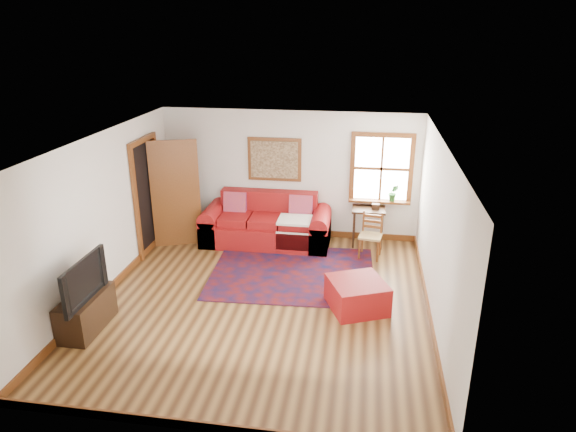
% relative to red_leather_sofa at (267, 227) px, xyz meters
% --- Properties ---
extents(ground, '(5.50, 5.50, 0.00)m').
position_rel_red_leather_sofa_xyz_m(ground, '(0.38, -2.28, -0.32)').
color(ground, '#452812').
rests_on(ground, ground).
extents(room_envelope, '(5.04, 5.54, 2.52)m').
position_rel_red_leather_sofa_xyz_m(room_envelope, '(0.38, -2.26, 1.33)').
color(room_envelope, silver).
rests_on(room_envelope, ground).
extents(window, '(1.18, 0.20, 1.38)m').
position_rel_red_leather_sofa_xyz_m(window, '(2.16, 0.43, 1.00)').
color(window, white).
rests_on(window, ground).
extents(doorway, '(0.89, 1.08, 2.14)m').
position_rel_red_leather_sofa_xyz_m(doorway, '(-1.83, -0.49, 0.75)').
color(doorway, black).
rests_on(doorway, ground).
extents(framed_artwork, '(1.05, 0.07, 0.85)m').
position_rel_red_leather_sofa_xyz_m(framed_artwork, '(0.08, 0.44, 1.23)').
color(framed_artwork, brown).
rests_on(framed_artwork, ground).
extents(persian_rug, '(2.85, 2.33, 0.02)m').
position_rel_red_leather_sofa_xyz_m(persian_rug, '(0.69, -1.27, -0.31)').
color(persian_rug, '#540D0C').
rests_on(persian_rug, ground).
extents(red_leather_sofa, '(2.44, 1.01, 0.96)m').
position_rel_red_leather_sofa_xyz_m(red_leather_sofa, '(0.00, 0.00, 0.00)').
color(red_leather_sofa, maroon).
rests_on(red_leather_sofa, ground).
extents(red_ottoman, '(1.03, 1.03, 0.45)m').
position_rel_red_leather_sofa_xyz_m(red_ottoman, '(1.81, -2.26, -0.09)').
color(red_ottoman, maroon).
rests_on(red_ottoman, ground).
extents(side_table, '(0.62, 0.47, 0.75)m').
position_rel_red_leather_sofa_xyz_m(side_table, '(1.93, 0.15, 0.30)').
color(side_table, black).
rests_on(side_table, ground).
extents(ladder_back_chair, '(0.44, 0.43, 0.84)m').
position_rel_red_leather_sofa_xyz_m(ladder_back_chair, '(1.99, -0.36, 0.13)').
color(ladder_back_chair, tan).
rests_on(ladder_back_chair, ground).
extents(media_cabinet, '(0.43, 0.95, 0.52)m').
position_rel_red_leather_sofa_xyz_m(media_cabinet, '(-1.89, -3.39, -0.06)').
color(media_cabinet, black).
rests_on(media_cabinet, ground).
extents(television, '(0.14, 1.05, 0.60)m').
position_rel_red_leather_sofa_xyz_m(television, '(-1.87, -3.51, 0.51)').
color(television, black).
rests_on(television, media_cabinet).
extents(candle_hurricane, '(0.12, 0.12, 0.18)m').
position_rel_red_leather_sofa_xyz_m(candle_hurricane, '(-1.84, -2.98, 0.29)').
color(candle_hurricane, silver).
rests_on(candle_hurricane, media_cabinet).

